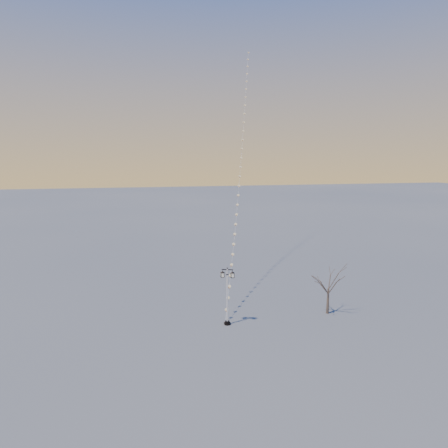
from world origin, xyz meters
name	(u,v)px	position (x,y,z in m)	size (l,w,h in m)	color
ground	(228,338)	(0.00, 0.00, 0.00)	(300.00, 300.00, 0.00)	slate
street_lamp	(227,293)	(0.47, 2.15, 2.40)	(1.05, 0.63, 4.34)	black
bare_tree	(329,282)	(8.69, 2.38, 2.59)	(2.25, 2.25, 3.73)	brown
kite_train	(240,147)	(5.36, 16.17, 13.27)	(10.66, 28.54, 26.79)	black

